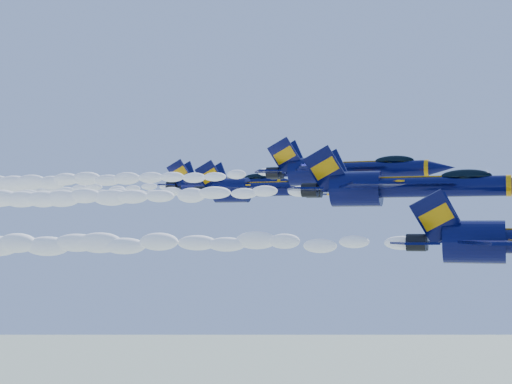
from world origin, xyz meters
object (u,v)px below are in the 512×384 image
(jet_second, at_px, (403,187))
(jet_third, at_px, (346,170))
(jet_fifth, at_px, (224,184))
(jet_fourth, at_px, (262,189))

(jet_second, distance_m, jet_third, 12.58)
(jet_second, height_order, jet_fifth, jet_fifth)
(jet_third, xyz_separation_m, jet_fifth, (-20.28, 17.84, 0.04))
(jet_fourth, xyz_separation_m, jet_fifth, (-8.27, 8.61, 1.28))
(jet_third, relative_size, jet_fifth, 1.01)
(jet_third, relative_size, jet_fourth, 0.98)
(jet_fourth, relative_size, jet_fifth, 1.03)
(jet_fifth, bearing_deg, jet_fourth, -46.13)
(jet_second, relative_size, jet_fourth, 1.03)
(jet_fourth, bearing_deg, jet_third, -37.57)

